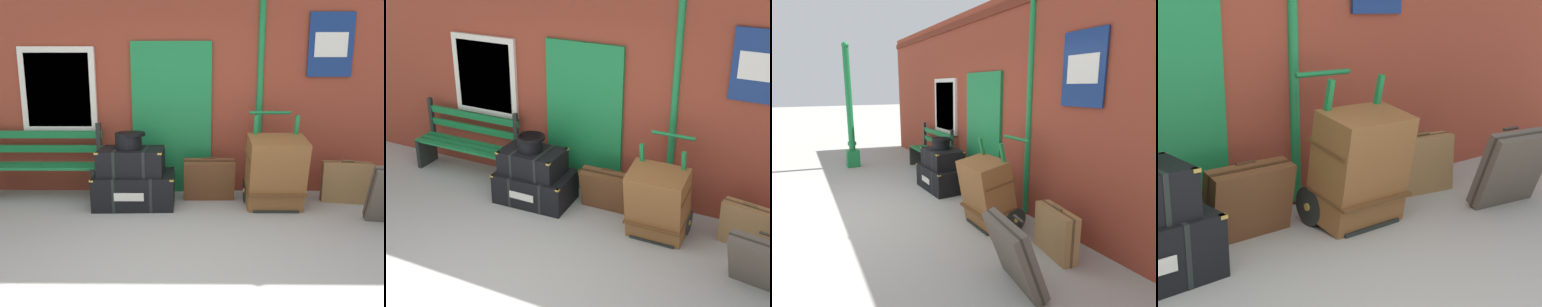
{
  "view_description": "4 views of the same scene",
  "coord_description": "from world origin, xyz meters",
  "views": [
    {
      "loc": [
        0.18,
        -2.62,
        1.61
      ],
      "look_at": [
        0.14,
        1.77,
        0.7
      ],
      "focal_mm": 33.82,
      "sensor_mm": 36.0,
      "label": 1
    },
    {
      "loc": [
        2.77,
        -3.72,
        3.73
      ],
      "look_at": [
        0.04,
        1.87,
        0.82
      ],
      "focal_mm": 50.93,
      "sensor_mm": 36.0,
      "label": 2
    },
    {
      "loc": [
        4.65,
        -0.47,
        1.85
      ],
      "look_at": [
        0.34,
        1.8,
        0.84
      ],
      "focal_mm": 30.05,
      "sensor_mm": 36.0,
      "label": 3
    },
    {
      "loc": [
        -1.7,
        -1.57,
        1.67
      ],
      "look_at": [
        1.07,
        1.71,
        0.6
      ],
      "focal_mm": 54.15,
      "sensor_mm": 36.0,
      "label": 4
    }
  ],
  "objects": [
    {
      "name": "large_brown_trunk",
      "position": [
        1.17,
        1.7,
        0.47
      ],
      "size": [
        0.7,
        0.6,
        0.95
      ],
      "color": "brown",
      "rests_on": "ground"
    },
    {
      "name": "steamer_trunk_middle",
      "position": [
        -0.62,
        1.85,
        0.58
      ],
      "size": [
        0.81,
        0.55,
        0.33
      ],
      "color": "black",
      "rests_on": "steamer_trunk_base"
    },
    {
      "name": "brick_facade",
      "position": [
        -0.01,
        2.6,
        1.6
      ],
      "size": [
        10.4,
        0.35,
        3.2
      ],
      "color": "brown",
      "rests_on": "ground"
    },
    {
      "name": "round_hatbox",
      "position": [
        -0.65,
        1.84,
        0.86
      ],
      "size": [
        0.38,
        0.35,
        0.21
      ],
      "color": "black",
      "rests_on": "steamer_trunk_middle"
    },
    {
      "name": "suitcase_tan",
      "position": [
        0.37,
        2.04,
        0.29
      ],
      "size": [
        0.68,
        0.31,
        0.58
      ],
      "color": "brown",
      "rests_on": "ground"
    },
    {
      "name": "suitcase_caramel",
      "position": [
        2.18,
        1.98,
        0.27
      ],
      "size": [
        0.64,
        0.29,
        0.57
      ],
      "color": "olive",
      "rests_on": "ground"
    },
    {
      "name": "porters_trolley",
      "position": [
        1.17,
        1.88,
        0.27
      ],
      "size": [
        0.71,
        0.65,
        1.19
      ],
      "color": "black",
      "rests_on": "ground"
    },
    {
      "name": "ground_plane",
      "position": [
        0.0,
        0.0,
        0.0
      ],
      "size": [
        60.0,
        60.0,
        0.0
      ],
      "primitive_type": "plane",
      "color": "#A3A099"
    },
    {
      "name": "suitcase_umber",
      "position": [
        2.46,
        1.2,
        0.35
      ],
      "size": [
        0.72,
        0.48,
        0.7
      ],
      "color": "#51473D",
      "rests_on": "ground"
    },
    {
      "name": "steamer_trunk_base",
      "position": [
        -0.59,
        1.84,
        0.21
      ],
      "size": [
        1.03,
        0.68,
        0.43
      ],
      "color": "black",
      "rests_on": "ground"
    },
    {
      "name": "platform_bench",
      "position": [
        -1.91,
        2.16,
        0.44
      ],
      "size": [
        1.6,
        0.43,
        1.01
      ],
      "color": "#197A3D",
      "rests_on": "ground"
    }
  ]
}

